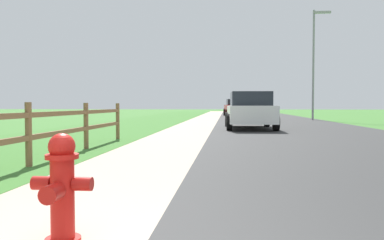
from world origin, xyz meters
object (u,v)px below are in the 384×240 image
parked_car_beige (247,109)px  parked_car_silver (234,107)px  fire_hydrant (62,186)px  parked_car_red (236,107)px  parked_suv_white (250,110)px  street_lamp (315,56)px

parked_car_beige → parked_car_silver: size_ratio=1.07×
fire_hydrant → parked_car_red: 33.04m
parked_car_red → fire_hydrant: bearing=-93.5°
parked_car_beige → parked_car_red: parked_car_red is taller
fire_hydrant → parked_suv_white: size_ratio=0.17×
parked_car_red → parked_car_silver: 7.62m
parked_car_beige → parked_car_red: size_ratio=0.92×
parked_suv_white → street_lamp: bearing=63.7°
fire_hydrant → parked_suv_white: 14.39m
street_lamp → parked_car_beige: bearing=-158.3°
fire_hydrant → street_lamp: 25.40m
parked_suv_white → fire_hydrant: bearing=-98.9°
parked_car_beige → parked_car_silver: (-0.56, 18.34, 0.04)m
parked_car_silver → parked_car_beige: bearing=-88.2°
parked_car_beige → street_lamp: (4.58, 1.82, 3.57)m
parked_car_red → parked_suv_white: bearing=-89.3°
street_lamp → fire_hydrant: bearing=-106.4°
parked_car_silver → street_lamp: 17.65m
parked_suv_white → parked_car_silver: size_ratio=1.09×
parked_suv_white → parked_car_silver: 26.37m
parked_car_red → parked_car_silver: bearing=90.4°
parked_suv_white → parked_car_silver: parked_suv_white is taller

